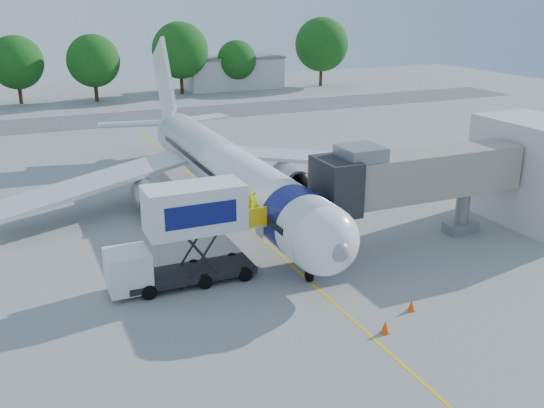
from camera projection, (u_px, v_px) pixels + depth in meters
name	position (u px, v px, depth m)	size (l,w,h in m)	color
ground	(246.00, 225.00, 41.45)	(160.00, 160.00, 0.00)	#9A9A97
guidance_line	(246.00, 225.00, 41.45)	(0.15, 70.00, 0.01)	yellow
taxiway_strip	(127.00, 118.00, 77.83)	(120.00, 10.00, 0.01)	#59595B
aircraft	(225.00, 169.00, 44.07)	(34.17, 37.73, 11.35)	white
jet_bridge	(408.00, 177.00, 37.03)	(13.90, 3.20, 6.60)	gray
terminal_stub	(535.00, 171.00, 41.30)	(5.00, 8.00, 7.00)	beige
catering_hiloader	(183.00, 236.00, 32.11)	(8.50, 2.44, 5.50)	black
ground_tug	(359.00, 344.00, 26.00)	(3.25, 1.73, 1.28)	silver
safety_cone_a	(411.00, 306.00, 30.00)	(0.37, 0.37, 0.60)	#EB4A0C
safety_cone_b	(385.00, 327.00, 27.98)	(0.40, 0.40, 0.64)	#EB4A0C
outbuilding_right	(233.00, 72.00, 102.67)	(16.40, 7.40, 5.30)	beige
tree_c	(16.00, 62.00, 86.56)	(7.65, 7.65, 9.75)	#382314
tree_d	(93.00, 61.00, 88.55)	(7.68, 7.68, 9.79)	#382314
tree_e	(180.00, 50.00, 95.20)	(8.82, 8.82, 11.25)	#382314
tree_f	(237.00, 60.00, 99.51)	(6.42, 6.42, 8.19)	#382314
tree_g	(322.00, 45.00, 103.92)	(9.11, 9.11, 11.62)	#382314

